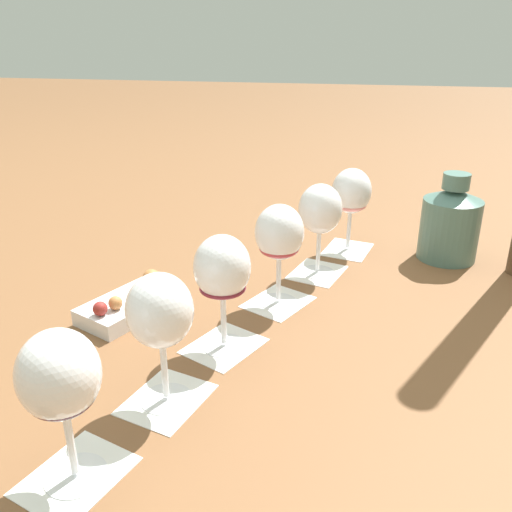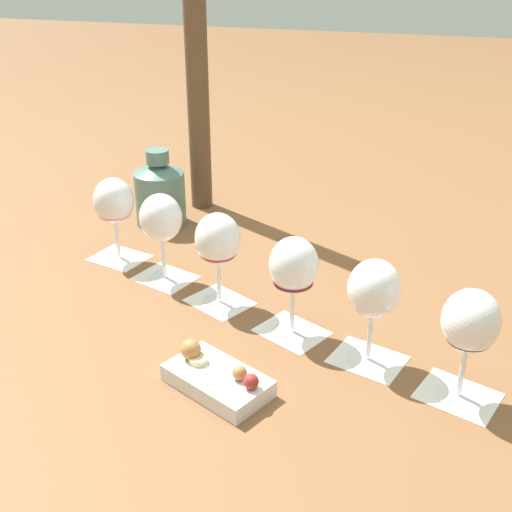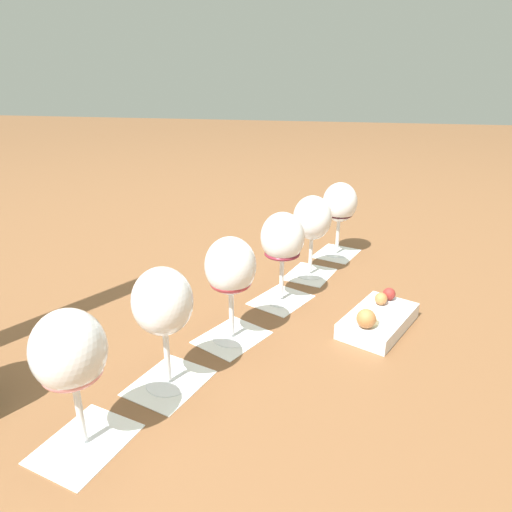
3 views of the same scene
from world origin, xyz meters
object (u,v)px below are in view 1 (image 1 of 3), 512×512
object	(u,v)px
wine_glass_1	(320,213)
wine_glass_4	(160,317)
ceramic_vase	(450,223)
wine_glass_3	(222,272)
wine_glass_5	(60,382)
wine_glass_2	(279,237)
wine_glass_0	(351,195)
snack_dish	(129,304)

from	to	relation	value
wine_glass_1	wine_glass_4	world-z (taller)	same
wine_glass_1	ceramic_vase	world-z (taller)	same
wine_glass_3	wine_glass_5	xyz separation A→B (m)	(0.28, -0.09, -0.00)
wine_glass_1	wine_glass_2	size ratio (longest dim) A/B	1.00
wine_glass_1	wine_glass_3	xyz separation A→B (m)	(0.29, -0.11, 0.00)
wine_glass_1	wine_glass_0	bearing A→B (deg)	157.96
wine_glass_1	wine_glass_5	bearing A→B (deg)	-19.74
wine_glass_1	wine_glass_5	distance (m)	0.61
ceramic_vase	snack_dish	world-z (taller)	ceramic_vase
wine_glass_0	ceramic_vase	distance (m)	0.21
wine_glass_1	wine_glass_4	distance (m)	0.46
wine_glass_0	wine_glass_1	bearing A→B (deg)	-22.04
wine_glass_2	wine_glass_5	bearing A→B (deg)	-19.02
wine_glass_0	wine_glass_2	bearing A→B (deg)	-22.00
ceramic_vase	wine_glass_0	bearing A→B (deg)	-91.24
wine_glass_5	wine_glass_3	bearing A→B (deg)	161.76
wine_glass_3	ceramic_vase	bearing A→B (deg)	138.71
wine_glass_0	wine_glass_3	bearing A→B (deg)	-21.42
wine_glass_0	wine_glass_3	world-z (taller)	same
wine_glass_5	ceramic_vase	bearing A→B (deg)	146.64
wine_glass_3	wine_glass_4	size ratio (longest dim) A/B	1.00
wine_glass_4	snack_dish	world-z (taller)	wine_glass_4
wine_glass_5	ceramic_vase	size ratio (longest dim) A/B	0.98
wine_glass_4	wine_glass_5	xyz separation A→B (m)	(0.14, -0.05, -0.00)
wine_glass_4	wine_glass_5	world-z (taller)	same
wine_glass_0	wine_glass_4	size ratio (longest dim) A/B	1.00
ceramic_vase	wine_glass_4	bearing A→B (deg)	-36.33
wine_glass_5	wine_glass_0	bearing A→B (deg)	159.83
wine_glass_1	ceramic_vase	xyz separation A→B (m)	(-0.13, 0.25, -0.05)
wine_glass_3	wine_glass_2	bearing A→B (deg)	159.58
wine_glass_5	snack_dish	world-z (taller)	wine_glass_5
wine_glass_0	wine_glass_1	xyz separation A→B (m)	(0.13, -0.05, -0.00)
wine_glass_1	wine_glass_4	bearing A→B (deg)	-19.77
ceramic_vase	wine_glass_3	bearing A→B (deg)	-41.29
wine_glass_2	ceramic_vase	size ratio (longest dim) A/B	0.98
wine_glass_1	ceramic_vase	size ratio (longest dim) A/B	0.98
wine_glass_0	wine_glass_4	xyz separation A→B (m)	(0.56, -0.21, 0.00)
wine_glass_4	snack_dish	size ratio (longest dim) A/B	0.97
wine_glass_1	wine_glass_3	bearing A→B (deg)	-21.15
wine_glass_0	ceramic_vase	xyz separation A→B (m)	(0.00, 0.20, -0.05)
wine_glass_4	ceramic_vase	xyz separation A→B (m)	(-0.56, 0.41, -0.05)
wine_glass_2	wine_glass_5	xyz separation A→B (m)	(0.44, -0.15, -0.00)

